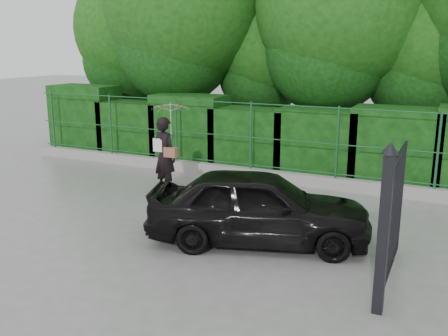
% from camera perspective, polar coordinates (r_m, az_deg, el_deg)
% --- Properties ---
extents(ground, '(80.00, 80.00, 0.00)m').
position_cam_1_polar(ground, '(9.94, -9.14, -7.14)').
color(ground, gray).
extents(kerb, '(14.00, 0.25, 0.30)m').
position_cam_1_polar(kerb, '(13.66, 1.46, -0.49)').
color(kerb, '#9E9E99').
rests_on(kerb, ground).
extents(fence, '(14.13, 0.06, 1.80)m').
position_cam_1_polar(fence, '(13.35, 2.36, 3.78)').
color(fence, '#1B522A').
rests_on(fence, kerb).
extents(hedge, '(14.20, 1.20, 2.24)m').
position_cam_1_polar(hedge, '(14.39, 3.02, 3.70)').
color(hedge, black).
rests_on(hedge, ground).
extents(trees, '(17.10, 6.15, 8.08)m').
position_cam_1_polar(trees, '(15.95, 10.45, 17.54)').
color(trees, black).
rests_on(trees, ground).
extents(gate, '(0.22, 2.33, 2.36)m').
position_cam_1_polar(gate, '(7.32, 18.30, -5.55)').
color(gate, black).
rests_on(gate, ground).
extents(woman, '(1.02, 0.97, 2.22)m').
position_cam_1_polar(woman, '(12.08, -6.42, 3.73)').
color(woman, black).
rests_on(woman, ground).
extents(car, '(4.32, 2.73, 1.37)m').
position_cam_1_polar(car, '(9.09, 3.98, -4.42)').
color(car, black).
rests_on(car, ground).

